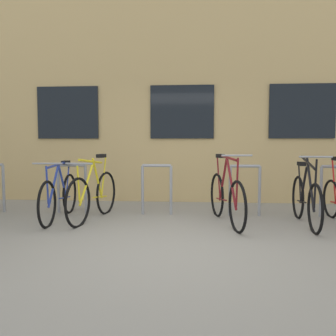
{
  "coord_description": "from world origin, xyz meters",
  "views": [
    {
      "loc": [
        0.28,
        -4.13,
        1.26
      ],
      "look_at": [
        -0.17,
        1.6,
        0.83
      ],
      "focal_mm": 37.85,
      "sensor_mm": 36.0,
      "label": 1
    }
  ],
  "objects_px": {
    "bicycle_yellow": "(93,195)",
    "bicycle_blue": "(59,196)",
    "bicycle_maroon": "(226,197)",
    "bicycle_black": "(306,199)"
  },
  "relations": [
    {
      "from": "bicycle_blue",
      "to": "bicycle_black",
      "type": "bearing_deg",
      "value": -1.39
    },
    {
      "from": "bicycle_yellow",
      "to": "bicycle_blue",
      "type": "xyz_separation_m",
      "value": [
        -0.55,
        -0.02,
        -0.02
      ]
    },
    {
      "from": "bicycle_yellow",
      "to": "bicycle_blue",
      "type": "height_order",
      "value": "bicycle_yellow"
    },
    {
      "from": "bicycle_maroon",
      "to": "bicycle_blue",
      "type": "distance_m",
      "value": 2.67
    },
    {
      "from": "bicycle_blue",
      "to": "bicycle_black",
      "type": "distance_m",
      "value": 3.86
    },
    {
      "from": "bicycle_black",
      "to": "bicycle_maroon",
      "type": "bearing_deg",
      "value": 178.94
    },
    {
      "from": "bicycle_yellow",
      "to": "bicycle_blue",
      "type": "bearing_deg",
      "value": -177.46
    },
    {
      "from": "bicycle_blue",
      "to": "bicycle_maroon",
      "type": "bearing_deg",
      "value": -1.53
    },
    {
      "from": "bicycle_yellow",
      "to": "bicycle_black",
      "type": "height_order",
      "value": "bicycle_black"
    },
    {
      "from": "bicycle_yellow",
      "to": "bicycle_black",
      "type": "bearing_deg",
      "value": -2.04
    }
  ]
}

